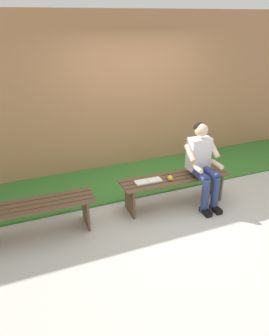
# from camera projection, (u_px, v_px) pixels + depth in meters

# --- Properties ---
(ground_plane) EXTENTS (10.00, 7.00, 0.04)m
(ground_plane) POSITION_uv_depth(u_px,v_px,m) (137.00, 262.00, 3.89)
(ground_plane) COLOR beige
(grass_strip) EXTENTS (9.00, 2.21, 0.03)m
(grass_strip) POSITION_uv_depth(u_px,v_px,m) (86.00, 175.00, 5.94)
(grass_strip) COLOR #387A2D
(grass_strip) RESTS_ON ground
(brick_wall) EXTENTS (9.50, 0.24, 2.81)m
(brick_wall) POSITION_uv_depth(u_px,v_px,m) (106.00, 94.00, 5.80)
(brick_wall) COLOR #B27A51
(brick_wall) RESTS_ON ground
(bench_near) EXTENTS (1.73, 0.47, 0.47)m
(bench_near) POSITION_uv_depth(u_px,v_px,m) (175.00, 184.00, 4.92)
(bench_near) COLOR brown
(bench_near) RESTS_ON ground
(bench_far) EXTENTS (1.59, 0.47, 0.47)m
(bench_far) POSITION_uv_depth(u_px,v_px,m) (35.00, 212.00, 4.21)
(bench_far) COLOR brown
(bench_far) RESTS_ON ground
(person_seated) EXTENTS (0.50, 0.69, 1.28)m
(person_seated) POSITION_uv_depth(u_px,v_px,m) (203.00, 162.00, 4.81)
(person_seated) COLOR silver
(person_seated) RESTS_ON ground
(apple) EXTENTS (0.08, 0.08, 0.08)m
(apple) POSITION_uv_depth(u_px,v_px,m) (170.00, 178.00, 4.74)
(apple) COLOR gold
(apple) RESTS_ON bench_near
(book_open) EXTENTS (0.42, 0.17, 0.02)m
(book_open) POSITION_uv_depth(u_px,v_px,m) (148.00, 181.00, 4.72)
(book_open) COLOR white
(book_open) RESTS_ON bench_near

